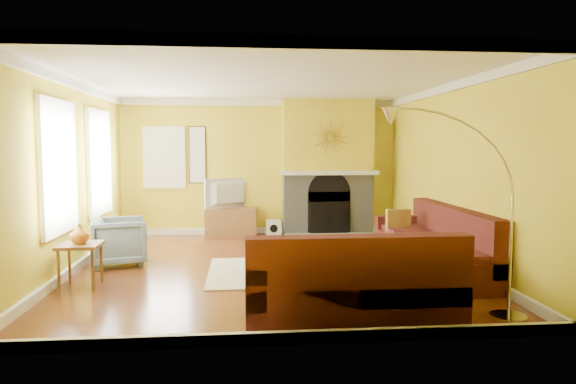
{
  "coord_description": "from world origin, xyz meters",
  "views": [
    {
      "loc": [
        -0.38,
        -7.38,
        1.75
      ],
      "look_at": [
        0.33,
        0.4,
        1.07
      ],
      "focal_mm": 32.0,
      "sensor_mm": 36.0,
      "label": 1
    }
  ],
  "objects": [
    {
      "name": "side_table",
      "position": [
        -2.4,
        -0.85,
        0.28
      ],
      "size": [
        0.51,
        0.51,
        0.55
      ],
      "primitive_type": null,
      "rotation": [
        0.0,
        0.0,
        0.03
      ],
      "color": "brown",
      "rests_on": "floor"
    },
    {
      "name": "fireplace",
      "position": [
        1.35,
        2.8,
        1.35
      ],
      "size": [
        1.8,
        0.4,
        2.7
      ],
      "primitive_type": null,
      "color": "gray",
      "rests_on": "floor"
    },
    {
      "name": "window_back",
      "position": [
        -1.9,
        2.96,
        1.55
      ],
      "size": [
        0.82,
        0.06,
        1.22
      ],
      "primitive_type": "cube",
      "color": "white",
      "rests_on": "wall_back"
    },
    {
      "name": "hearth",
      "position": [
        1.35,
        2.25,
        0.03
      ],
      "size": [
        1.8,
        0.7,
        0.06
      ],
      "primitive_type": "cube",
      "color": "gray",
      "rests_on": "floor"
    },
    {
      "name": "vase",
      "position": [
        -2.4,
        -0.85,
        0.67
      ],
      "size": [
        0.29,
        0.29,
        0.25
      ],
      "primitive_type": "imported",
      "rotation": [
        0.0,
        0.0,
        0.22
      ],
      "color": "orange",
      "rests_on": "side_table"
    },
    {
      "name": "book",
      "position": [
        0.25,
        -0.25,
        0.41
      ],
      "size": [
        0.28,
        0.32,
        0.03
      ],
      "primitive_type": "imported",
      "rotation": [
        0.0,
        0.0,
        0.33
      ],
      "color": "white",
      "rests_on": "coffee_table"
    },
    {
      "name": "wall_right",
      "position": [
        2.76,
        0.0,
        1.35
      ],
      "size": [
        0.02,
        6.0,
        2.7
      ],
      "primitive_type": "cube",
      "color": "yellow",
      "rests_on": "ground"
    },
    {
      "name": "wall_art",
      "position": [
        -1.25,
        2.97,
        1.6
      ],
      "size": [
        0.34,
        0.04,
        1.14
      ],
      "primitive_type": "cube",
      "color": "white",
      "rests_on": "wall_back"
    },
    {
      "name": "sectional_sofa",
      "position": [
        1.2,
        -0.85,
        0.45
      ],
      "size": [
        3.1,
        3.7,
        0.9
      ],
      "primitive_type": null,
      "color": "#521D1A",
      "rests_on": "floor"
    },
    {
      "name": "floor",
      "position": [
        0.0,
        0.0,
        -0.01
      ],
      "size": [
        5.5,
        6.0,
        0.02
      ],
      "primitive_type": "cube",
      "color": "brown",
      "rests_on": "ground"
    },
    {
      "name": "media_console",
      "position": [
        -0.6,
        2.75,
        0.28
      ],
      "size": [
        1.0,
        0.45,
        0.55
      ],
      "primitive_type": "cube",
      "color": "brown",
      "rests_on": "floor"
    },
    {
      "name": "wall_back",
      "position": [
        0.0,
        3.01,
        1.35
      ],
      "size": [
        5.5,
        0.02,
        2.7
      ],
      "primitive_type": "cube",
      "color": "yellow",
      "rests_on": "ground"
    },
    {
      "name": "window_left_near",
      "position": [
        -2.72,
        1.3,
        1.5
      ],
      "size": [
        0.06,
        1.22,
        1.72
      ],
      "primitive_type": "cube",
      "color": "white",
      "rests_on": "wall_left"
    },
    {
      "name": "mantel",
      "position": [
        1.35,
        2.56,
        1.25
      ],
      "size": [
        1.92,
        0.22,
        0.08
      ],
      "primitive_type": "cube",
      "color": "white",
      "rests_on": "fireplace"
    },
    {
      "name": "arc_lamp",
      "position": [
        1.72,
        -2.55,
        1.06
      ],
      "size": [
        1.35,
        0.36,
        2.12
      ],
      "primitive_type": null,
      "color": "silver",
      "rests_on": "floor"
    },
    {
      "name": "wall_front",
      "position": [
        0.0,
        -3.01,
        1.35
      ],
      "size": [
        5.5,
        0.02,
        2.7
      ],
      "primitive_type": "cube",
      "color": "yellow",
      "rests_on": "ground"
    },
    {
      "name": "wall_left",
      "position": [
        -2.76,
        0.0,
        1.35
      ],
      "size": [
        0.02,
        6.0,
        2.7
      ],
      "primitive_type": "cube",
      "color": "yellow",
      "rests_on": "ground"
    },
    {
      "name": "window_left_far",
      "position": [
        -2.72,
        -0.6,
        1.5
      ],
      "size": [
        0.06,
        1.22,
        1.72
      ],
      "primitive_type": "cube",
      "color": "white",
      "rests_on": "wall_left"
    },
    {
      "name": "baseboard",
      "position": [
        0.0,
        0.0,
        0.06
      ],
      "size": [
        5.5,
        6.0,
        0.12
      ],
      "primitive_type": null,
      "color": "white",
      "rests_on": "floor"
    },
    {
      "name": "ceiling",
      "position": [
        0.0,
        0.0,
        2.71
      ],
      "size": [
        5.5,
        6.0,
        0.02
      ],
      "primitive_type": "cube",
      "color": "white",
      "rests_on": "ground"
    },
    {
      "name": "rug",
      "position": [
        0.35,
        -0.3,
        0.01
      ],
      "size": [
        2.4,
        1.8,
        0.02
      ],
      "primitive_type": "cube",
      "color": "beige",
      "rests_on": "floor"
    },
    {
      "name": "subwoofer",
      "position": [
        0.25,
        2.78,
        0.15
      ],
      "size": [
        0.3,
        0.3,
        0.3
      ],
      "primitive_type": "cube",
      "color": "white",
      "rests_on": "floor"
    },
    {
      "name": "tv",
      "position": [
        -0.6,
        2.75,
        0.84
      ],
      "size": [
        0.94,
        0.65,
        0.59
      ],
      "primitive_type": "imported",
      "rotation": [
        0.0,
        0.0,
        3.69
      ],
      "color": "black",
      "rests_on": "media_console"
    },
    {
      "name": "crown_molding",
      "position": [
        0.0,
        0.0,
        2.64
      ],
      "size": [
        5.5,
        6.0,
        0.12
      ],
      "primitive_type": null,
      "color": "white",
      "rests_on": "ceiling"
    },
    {
      "name": "coffee_table",
      "position": [
        0.4,
        -0.35,
        0.2
      ],
      "size": [
        1.25,
        1.25,
        0.4
      ],
      "primitive_type": null,
      "rotation": [
        0.0,
        0.0,
        0.3
      ],
      "color": "white",
      "rests_on": "floor"
    },
    {
      "name": "armchair",
      "position": [
        -2.2,
        0.35,
        0.35
      ],
      "size": [
        0.95,
        0.93,
        0.71
      ],
      "primitive_type": "imported",
      "rotation": [
        0.0,
        0.0,
        1.83
      ],
      "color": "slate",
      "rests_on": "floor"
    },
    {
      "name": "sunburst",
      "position": [
        1.35,
        2.57,
        1.95
      ],
      "size": [
        0.7,
        0.04,
        0.7
      ],
      "primitive_type": null,
      "color": "olive",
      "rests_on": "fireplace"
    }
  ]
}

